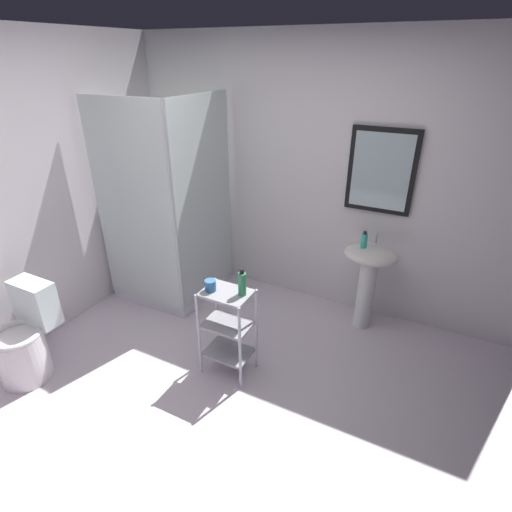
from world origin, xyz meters
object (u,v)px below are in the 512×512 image
(hand_soap_bottle, at_px, (364,240))
(storage_cart, at_px, (228,326))
(pedestal_sink, at_px, (369,271))
(rinse_cup, at_px, (210,285))
(shower_stall, at_px, (173,254))
(toilet, at_px, (25,341))
(body_wash_bottle_green, at_px, (242,283))

(hand_soap_bottle, bearing_deg, storage_cart, -124.76)
(storage_cart, distance_m, hand_soap_bottle, 1.37)
(pedestal_sink, relative_size, storage_cart, 1.09)
(storage_cart, bearing_deg, rinse_cup, -165.39)
(hand_soap_bottle, height_order, rinse_cup, hand_soap_bottle)
(shower_stall, relative_size, pedestal_sink, 2.47)
(hand_soap_bottle, bearing_deg, pedestal_sink, 15.76)
(storage_cart, distance_m, rinse_cup, 0.37)
(toilet, relative_size, body_wash_bottle_green, 3.60)
(shower_stall, relative_size, body_wash_bottle_green, 9.48)
(storage_cart, bearing_deg, shower_stall, 145.65)
(shower_stall, bearing_deg, storage_cart, -34.35)
(storage_cart, xyz_separation_m, rinse_cup, (-0.11, -0.03, 0.35))
(shower_stall, height_order, pedestal_sink, shower_stall)
(shower_stall, height_order, storage_cart, shower_stall)
(toilet, relative_size, hand_soap_bottle, 5.11)
(pedestal_sink, height_order, hand_soap_bottle, hand_soap_bottle)
(storage_cart, bearing_deg, toilet, -151.60)
(shower_stall, bearing_deg, body_wash_bottle_green, -30.69)
(storage_cart, relative_size, body_wash_bottle_green, 3.51)
(toilet, height_order, storage_cart, toilet)
(pedestal_sink, bearing_deg, body_wash_bottle_green, -123.13)
(body_wash_bottle_green, distance_m, rinse_cup, 0.25)
(pedestal_sink, bearing_deg, toilet, -140.11)
(pedestal_sink, xyz_separation_m, storage_cart, (-0.81, -1.08, -0.14))
(toilet, bearing_deg, storage_cart, 28.40)
(body_wash_bottle_green, bearing_deg, shower_stall, 149.31)
(hand_soap_bottle, xyz_separation_m, rinse_cup, (-0.85, -1.09, -0.09))
(toilet, bearing_deg, hand_soap_bottle, 40.52)
(shower_stall, relative_size, storage_cart, 2.70)
(toilet, bearing_deg, pedestal_sink, 39.89)
(storage_cart, relative_size, hand_soap_bottle, 4.98)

